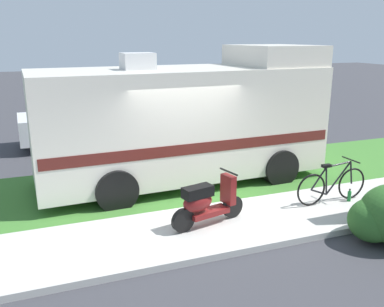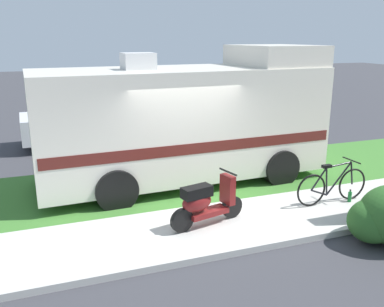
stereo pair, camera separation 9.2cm
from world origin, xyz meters
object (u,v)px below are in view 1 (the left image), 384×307
object	(u,v)px
motorhome_rv	(186,120)
bicycle	(332,185)
bottle_green	(349,196)
scooter	(206,202)
pickup_truck_near	(125,113)

from	to	relation	value
motorhome_rv	bicycle	world-z (taller)	motorhome_rv
motorhome_rv	bottle_green	xyz separation A→B (m)	(2.72, -2.72, -1.33)
bottle_green	bicycle	bearing A→B (deg)	166.71
scooter	bottle_green	size ratio (longest dim) A/B	5.72
motorhome_rv	bottle_green	bearing A→B (deg)	-44.96
motorhome_rv	pickup_truck_near	bearing A→B (deg)	95.93
scooter	pickup_truck_near	xyz separation A→B (m)	(0.09, 7.55, 0.39)
pickup_truck_near	bicycle	bearing A→B (deg)	-69.29
motorhome_rv	scooter	xyz separation A→B (m)	(-0.59, -2.72, -0.99)
motorhome_rv	scooter	world-z (taller)	motorhome_rv
bottle_green	motorhome_rv	bearing A→B (deg)	135.04
pickup_truck_near	bottle_green	distance (m)	8.24
scooter	bicycle	distance (m)	2.91
bicycle	pickup_truck_near	bearing A→B (deg)	110.71
motorhome_rv	bicycle	bearing A→B (deg)	-48.53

